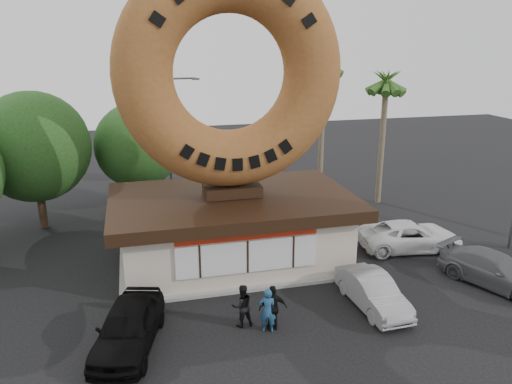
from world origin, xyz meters
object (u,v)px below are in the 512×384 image
object	(u,v)px
street_lamp	(172,134)
person_right	(273,308)
car_grey	(495,270)
person_center	(242,306)
car_silver	(373,292)
car_white	(410,236)
car_black	(128,326)
giant_donut	(230,74)
donut_shop	(233,226)
person_left	(268,310)

from	to	relation	value
street_lamp	person_right	world-z (taller)	street_lamp
car_grey	person_center	bearing A→B (deg)	158.06
car_silver	car_white	size ratio (longest dim) A/B	0.79
person_center	person_right	distance (m)	1.16
person_right	car_black	bearing A→B (deg)	4.60
giant_donut	car_black	xyz separation A→B (m)	(-4.91, -6.01, -8.02)
donut_shop	car_silver	size ratio (longest dim) A/B	2.76
car_grey	car_white	xyz separation A→B (m)	(-1.52, 4.38, 0.01)
giant_donut	car_white	bearing A→B (deg)	-5.39
donut_shop	person_left	distance (m)	6.31
car_silver	person_right	bearing A→B (deg)	-175.34
person_center	car_white	xyz separation A→B (m)	(9.77, 4.83, -0.11)
car_black	car_silver	bearing A→B (deg)	17.70
giant_donut	person_center	world-z (taller)	giant_donut
street_lamp	person_left	distance (m)	16.76
person_center	car_grey	size ratio (longest dim) A/B	0.34
car_grey	car_white	bearing A→B (deg)	84.93
donut_shop	giant_donut	xyz separation A→B (m)	(0.00, 0.02, 7.04)
car_black	car_white	world-z (taller)	car_black
street_lamp	person_left	world-z (taller)	street_lamp
person_center	car_black	world-z (taller)	person_center
donut_shop	person_left	world-z (taller)	donut_shop
giant_donut	car_white	xyz separation A→B (m)	(8.95, -0.84, -8.09)
giant_donut	person_right	world-z (taller)	giant_donut
person_right	car_black	size ratio (longest dim) A/B	0.38
street_lamp	person_left	xyz separation A→B (m)	(1.84, -16.26, -3.63)
donut_shop	giant_donut	distance (m)	7.04
street_lamp	person_left	size ratio (longest dim) A/B	4.69
donut_shop	giant_donut	size ratio (longest dim) A/B	1.12
car_black	car_white	bearing A→B (deg)	35.73
person_right	car_black	world-z (taller)	person_right
car_silver	street_lamp	bearing A→B (deg)	109.07
donut_shop	person_left	xyz separation A→B (m)	(-0.01, -6.25, -0.91)
giant_donut	car_black	size ratio (longest dim) A/B	2.16
car_silver	car_grey	size ratio (longest dim) A/B	0.84
giant_donut	car_silver	xyz separation A→B (m)	(4.49, -5.61, -8.14)
person_left	car_silver	world-z (taller)	person_left
car_black	car_silver	world-z (taller)	car_black
car_silver	car_white	distance (m)	6.53
donut_shop	person_center	xyz separation A→B (m)	(-0.82, -5.66, -0.94)
person_left	car_white	xyz separation A→B (m)	(8.96, 5.42, -0.14)
donut_shop	car_silver	xyz separation A→B (m)	(4.49, -5.60, -1.10)
giant_donut	car_silver	size ratio (longest dim) A/B	2.47
person_center	person_left	bearing A→B (deg)	138.26
donut_shop	person_right	distance (m)	6.24
person_right	giant_donut	bearing A→B (deg)	-81.40
person_right	street_lamp	bearing A→B (deg)	-76.08
donut_shop	car_grey	bearing A→B (deg)	-26.45
giant_donut	person_right	bearing A→B (deg)	-88.05
street_lamp	donut_shop	bearing A→B (deg)	-79.50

